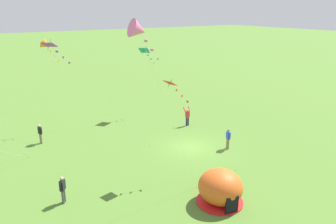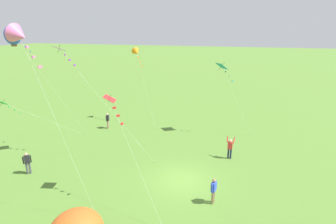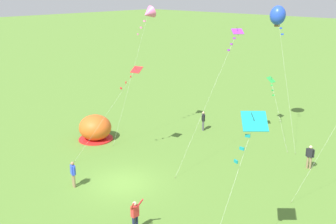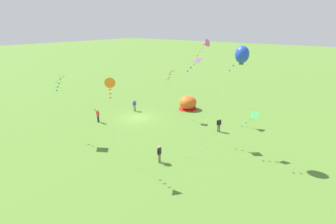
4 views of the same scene
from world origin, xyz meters
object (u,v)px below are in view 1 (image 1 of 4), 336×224
object	(u,v)px
person_flying_kite	(187,116)
kite_purple	(55,50)
kite_pink	(139,30)
kite_red	(174,88)
person_center_field	(228,138)
kite_teal	(145,52)
person_watching_sky	(63,188)
person_far_back	(40,133)
kite_orange	(46,45)
popup_tent	(220,188)

from	to	relation	value
person_flying_kite	kite_purple	bearing A→B (deg)	103.41
kite_pink	kite_red	bearing A→B (deg)	-59.23
person_center_field	kite_teal	distance (m)	13.24
person_watching_sky	person_center_field	distance (m)	13.69
kite_pink	person_far_back	bearing A→B (deg)	12.75
kite_teal	kite_red	bearing A→B (deg)	158.25
kite_orange	kite_teal	size ratio (longest dim) A/B	1.15
person_watching_sky	kite_purple	size ratio (longest dim) A/B	0.19
kite_pink	kite_teal	distance (m)	17.77
popup_tent	kite_purple	world-z (taller)	kite_purple
person_flying_kite	kite_purple	xyz separation A→B (m)	(-3.07, 12.88, 7.59)
kite_red	popup_tent	bearing A→B (deg)	-177.93
person_flying_kite	kite_purple	size ratio (longest dim) A/B	0.20
person_center_field	kite_red	xyz separation A→B (m)	(-0.93, 6.03, 5.18)
person_center_field	kite_pink	xyz separation A→B (m)	(-3.15, 9.76, 9.11)
person_watching_sky	kite_purple	distance (m)	8.61
kite_red	person_far_back	bearing A→B (deg)	32.04
person_watching_sky	kite_red	bearing A→B (deg)	-93.43
person_center_field	kite_purple	bearing A→B (deg)	75.12
kite_pink	kite_orange	bearing A→B (deg)	2.75
popup_tent	person_flying_kite	bearing A→B (deg)	-28.23
kite_orange	person_watching_sky	bearing A→B (deg)	167.09
kite_orange	kite_pink	xyz separation A→B (m)	(-16.35, -0.79, 2.16)
popup_tent	kite_purple	xyz separation A→B (m)	(8.86, 6.48, 7.60)
person_flying_kite	kite_teal	world-z (taller)	kite_teal
kite_red	kite_orange	bearing A→B (deg)	17.72
person_watching_sky	kite_teal	xyz separation A→B (m)	(12.37, -12.76, 5.76)
kite_red	person_flying_kite	bearing A→B (deg)	-42.06
person_far_back	person_center_field	world-z (taller)	same
popup_tent	kite_red	world-z (taller)	kite_red
popup_tent	person_flying_kite	distance (m)	13.54
person_flying_kite	person_center_field	size ratio (longest dim) A/B	1.10
popup_tent	kite_teal	bearing A→B (deg)	-15.81
popup_tent	kite_red	size ratio (longest dim) A/B	0.42
person_watching_sky	person_flying_kite	world-z (taller)	person_flying_kite
person_watching_sky	person_flying_kite	size ratio (longest dim) A/B	0.91
kite_purple	person_watching_sky	bearing A→B (deg)	160.39
person_flying_kite	kite_purple	world-z (taller)	kite_purple
kite_purple	kite_pink	xyz separation A→B (m)	(-6.43, -2.58, 1.48)
kite_orange	kite_purple	distance (m)	10.10
kite_teal	kite_pink	bearing A→B (deg)	149.55
person_watching_sky	kite_orange	world-z (taller)	kite_orange
person_far_back	popup_tent	bearing A→B (deg)	-155.97
person_flying_kite	popup_tent	bearing A→B (deg)	151.77
kite_purple	kite_red	size ratio (longest dim) A/B	1.38
person_watching_sky	person_flying_kite	xyz separation A→B (m)	(6.83, -14.22, 0.03)
popup_tent	person_center_field	world-z (taller)	popup_tent
kite_pink	popup_tent	bearing A→B (deg)	-121.90
person_flying_kite	kite_purple	distance (m)	15.27
person_flying_kite	kite_pink	xyz separation A→B (m)	(-9.51, 10.30, 9.07)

